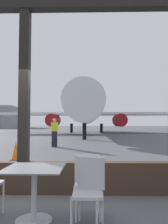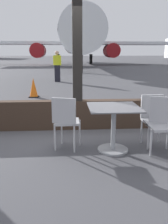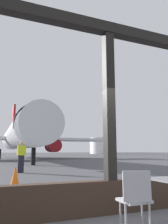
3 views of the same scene
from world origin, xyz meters
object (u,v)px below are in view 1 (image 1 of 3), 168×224
at_px(cafe_chair_window_right, 89,185).
at_px(traffic_cone, 16,151).
at_px(dining_table, 34,189).
at_px(ground_crew_worker, 55,132).
at_px(airplane, 86,111).
at_px(cafe_chair_window_left, 87,180).

height_order(cafe_chair_window_right, traffic_cone, cafe_chair_window_right).
height_order(dining_table, traffic_cone, dining_table).
height_order(ground_crew_worker, traffic_cone, ground_crew_worker).
bearing_deg(cafe_chair_window_right, ground_crew_worker, 101.46).
height_order(dining_table, airplane, airplane).
bearing_deg(traffic_cone, ground_crew_worker, 81.95).
xyz_separation_m(cafe_chair_window_right, airplane, (-0.42, 29.21, 2.70)).
height_order(cafe_chair_window_left, cafe_chair_window_right, cafe_chair_window_right).
xyz_separation_m(dining_table, airplane, (0.37, 29.13, 2.78)).
relative_size(dining_table, cafe_chair_window_left, 0.93).
relative_size(cafe_chair_window_left, ground_crew_worker, 0.52).
bearing_deg(traffic_cone, cafe_chair_window_right, -62.42).
bearing_deg(ground_crew_worker, dining_table, -82.71).
relative_size(ground_crew_worker, traffic_cone, 2.40).
bearing_deg(airplane, cafe_chair_window_left, -89.22).
bearing_deg(traffic_cone, cafe_chair_window_left, -61.12).
xyz_separation_m(airplane, ground_crew_worker, (-1.69, -18.82, -2.34)).
height_order(cafe_chair_window_right, ground_crew_worker, ground_crew_worker).
height_order(dining_table, cafe_chair_window_left, cafe_chair_window_left).
bearing_deg(cafe_chair_window_right, airplane, 90.82).
relative_size(cafe_chair_window_left, cafe_chair_window_right, 0.98).
relative_size(cafe_chair_window_left, airplane, 0.03).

